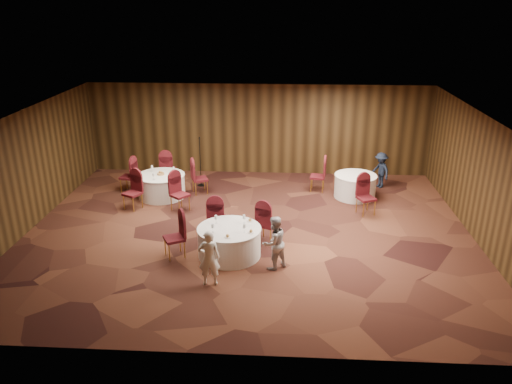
# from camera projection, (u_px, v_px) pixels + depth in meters

# --- Properties ---
(ground) EXTENTS (12.00, 12.00, 0.00)m
(ground) POSITION_uv_depth(u_px,v_px,m) (248.00, 232.00, 13.58)
(ground) COLOR black
(ground) RESTS_ON ground
(room_shell) EXTENTS (12.00, 12.00, 12.00)m
(room_shell) POSITION_uv_depth(u_px,v_px,m) (248.00, 163.00, 12.86)
(room_shell) COLOR silver
(room_shell) RESTS_ON ground
(table_main) EXTENTS (1.57, 1.57, 0.74)m
(table_main) POSITION_uv_depth(u_px,v_px,m) (229.00, 242.00, 12.23)
(table_main) COLOR silver
(table_main) RESTS_ON ground
(table_left) EXTENTS (1.51, 1.51, 0.74)m
(table_left) POSITION_uv_depth(u_px,v_px,m) (162.00, 186.00, 15.86)
(table_left) COLOR silver
(table_left) RESTS_ON ground
(table_right) EXTENTS (1.33, 1.33, 0.74)m
(table_right) POSITION_uv_depth(u_px,v_px,m) (355.00, 186.00, 15.84)
(table_right) COLOR silver
(table_right) RESTS_ON ground
(chairs_main) EXTENTS (2.92, 1.87, 1.00)m
(chairs_main) POSITION_uv_depth(u_px,v_px,m) (220.00, 226.00, 12.76)
(chairs_main) COLOR #3D0C12
(chairs_main) RESTS_ON ground
(chairs_left) EXTENTS (3.02, 2.98, 1.00)m
(chairs_left) POSITION_uv_depth(u_px,v_px,m) (162.00, 182.00, 15.82)
(chairs_left) COLOR #3D0C12
(chairs_left) RESTS_ON ground
(chairs_right) EXTENTS (1.95, 2.45, 1.00)m
(chairs_right) POSITION_uv_depth(u_px,v_px,m) (341.00, 187.00, 15.43)
(chairs_right) COLOR #3D0C12
(chairs_right) RESTS_ON ground
(tabletop_main) EXTENTS (1.02, 1.07, 0.22)m
(tabletop_main) POSITION_uv_depth(u_px,v_px,m) (236.00, 225.00, 12.02)
(tabletop_main) COLOR silver
(tabletop_main) RESTS_ON table_main
(tabletop_left) EXTENTS (0.80, 0.81, 0.22)m
(tabletop_left) POSITION_uv_depth(u_px,v_px,m) (160.00, 172.00, 15.70)
(tabletop_left) COLOR silver
(tabletop_left) RESTS_ON table_left
(tabletop_right) EXTENTS (0.08, 0.08, 0.22)m
(tabletop_right) POSITION_uv_depth(u_px,v_px,m) (364.00, 173.00, 15.41)
(tabletop_right) COLOR silver
(tabletop_right) RESTS_ON table_right
(mic_stand) EXTENTS (0.24, 0.24, 1.68)m
(mic_stand) POSITION_uv_depth(u_px,v_px,m) (201.00, 172.00, 16.77)
(mic_stand) COLOR black
(mic_stand) RESTS_ON ground
(woman_a) EXTENTS (0.51, 0.37, 1.31)m
(woman_a) POSITION_uv_depth(u_px,v_px,m) (209.00, 258.00, 10.88)
(woman_a) COLOR white
(woman_a) RESTS_ON ground
(woman_b) EXTENTS (0.81, 0.78, 1.31)m
(woman_b) POSITION_uv_depth(u_px,v_px,m) (274.00, 243.00, 11.56)
(woman_b) COLOR #BBBAC0
(woman_b) RESTS_ON ground
(man_c) EXTENTS (0.76, 0.90, 1.20)m
(man_c) POSITION_uv_depth(u_px,v_px,m) (381.00, 170.00, 16.59)
(man_c) COLOR black
(man_c) RESTS_ON ground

